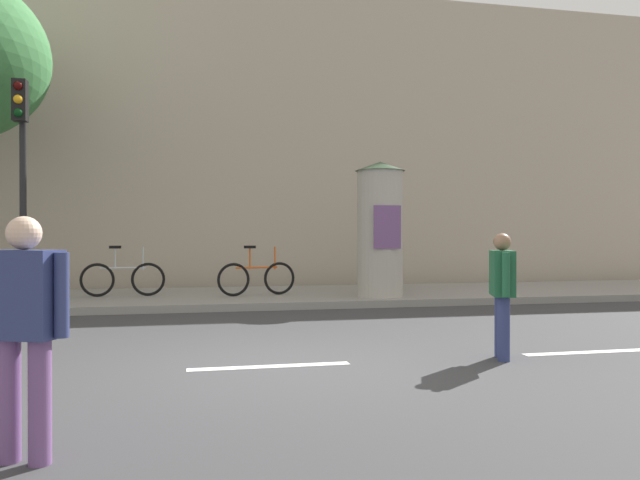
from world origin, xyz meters
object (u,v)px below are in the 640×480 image
at_px(traffic_light, 21,154).
at_px(bicycle_leaning, 123,278).
at_px(pedestrian_in_dark_shirt, 502,285).
at_px(pedestrian_with_backpack, 383,246).
at_px(poster_column, 380,228).
at_px(bicycle_upright, 257,278).
at_px(pedestrian_with_bag, 24,319).

distance_m(traffic_light, bicycle_leaning, 3.34).
xyz_separation_m(pedestrian_in_dark_shirt, pedestrian_with_backpack, (0.94, 7.47, 0.33)).
relative_size(poster_column, bicycle_leaning, 1.64).
bearing_deg(traffic_light, poster_column, 4.87).
bearing_deg(pedestrian_in_dark_shirt, poster_column, 86.15).
relative_size(bicycle_leaning, bicycle_upright, 1.02).
bearing_deg(poster_column, pedestrian_with_backpack, 70.11).
distance_m(pedestrian_with_bag, pedestrian_in_dark_shirt, 5.17).
bearing_deg(bicycle_upright, pedestrian_in_dark_shirt, -72.06).
distance_m(pedestrian_with_backpack, bicycle_upright, 3.27).
bearing_deg(pedestrian_with_backpack, traffic_light, -164.58).
height_order(pedestrian_with_backpack, bicycle_upright, pedestrian_with_backpack).
bearing_deg(pedestrian_with_backpack, pedestrian_in_dark_shirt, -97.17).
relative_size(traffic_light, bicycle_leaning, 2.33).
bearing_deg(bicycle_leaning, bicycle_upright, -7.93).
distance_m(pedestrian_in_dark_shirt, pedestrian_with_backpack, 7.54).
bearing_deg(bicycle_upright, pedestrian_with_backpack, 13.51).
bearing_deg(bicycle_upright, traffic_light, -163.25).
bearing_deg(pedestrian_with_bag, poster_column, 59.06).
xyz_separation_m(pedestrian_with_bag, bicycle_leaning, (-0.42, 9.47, -0.38)).
bearing_deg(bicycle_leaning, pedestrian_with_backpack, 3.39).
distance_m(poster_column, pedestrian_in_dark_shirt, 6.05).
bearing_deg(poster_column, pedestrian_in_dark_shirt, -93.85).
xyz_separation_m(bicycle_leaning, bicycle_upright, (2.84, -0.40, 0.00)).
xyz_separation_m(pedestrian_with_backpack, bicycle_leaning, (-5.96, -0.35, -0.66)).
relative_size(pedestrian_with_backpack, bicycle_leaning, 0.99).
bearing_deg(pedestrian_in_dark_shirt, bicycle_upright, 107.94).
xyz_separation_m(poster_column, bicycle_leaning, (-5.42, 1.13, -1.08)).
bearing_deg(pedestrian_with_bag, pedestrian_in_dark_shirt, 27.12).
relative_size(traffic_light, pedestrian_with_bag, 2.62).
bearing_deg(pedestrian_with_backpack, poster_column, -109.89).
bearing_deg(traffic_light, pedestrian_with_backpack, 15.42).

